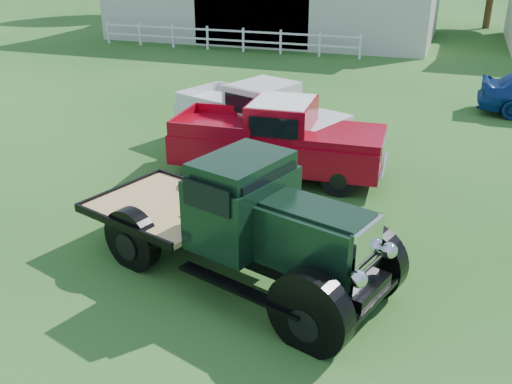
% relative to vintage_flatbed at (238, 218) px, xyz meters
% --- Properties ---
extents(ground, '(120.00, 120.00, 0.00)m').
position_rel_vintage_flatbed_xyz_m(ground, '(-0.30, 0.04, -1.11)').
color(ground, '#194612').
extents(fence_rail, '(14.20, 0.16, 1.20)m').
position_rel_vintage_flatbed_xyz_m(fence_rail, '(-8.30, 20.04, -0.51)').
color(fence_rail, white).
rests_on(fence_rail, ground).
extents(vintage_flatbed, '(6.02, 3.83, 2.22)m').
position_rel_vintage_flatbed_xyz_m(vintage_flatbed, '(0.00, 0.00, 0.00)').
color(vintage_flatbed, black).
rests_on(vintage_flatbed, ground).
extents(red_pickup, '(5.34, 2.28, 1.91)m').
position_rel_vintage_flatbed_xyz_m(red_pickup, '(-0.73, 4.64, -0.15)').
color(red_pickup, maroon).
rests_on(red_pickup, ground).
extents(white_pickup, '(5.40, 3.65, 1.85)m').
position_rel_vintage_flatbed_xyz_m(white_pickup, '(-1.72, 6.20, -0.19)').
color(white_pickup, silver).
rests_on(white_pickup, ground).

